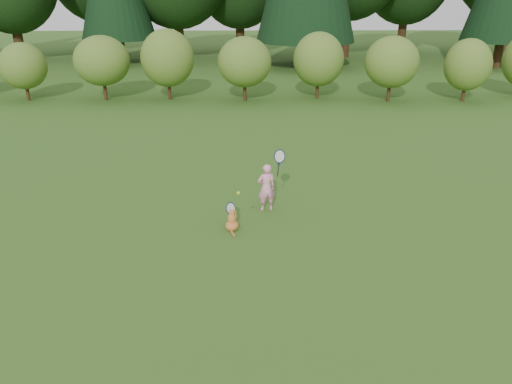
{
  "coord_description": "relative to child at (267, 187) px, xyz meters",
  "views": [
    {
      "loc": [
        0.01,
        -8.19,
        4.39
      ],
      "look_at": [
        0.2,
        0.8,
        0.7
      ],
      "focal_mm": 35.0,
      "sensor_mm": 36.0,
      "label": 1
    }
  ],
  "objects": [
    {
      "name": "ground",
      "position": [
        -0.44,
        -1.49,
        -0.54
      ],
      "size": [
        100.0,
        100.0,
        0.0
      ],
      "primitive_type": "plane",
      "color": "#305618",
      "rests_on": "ground"
    },
    {
      "name": "cat",
      "position": [
        -0.72,
        -0.9,
        -0.32
      ],
      "size": [
        0.35,
        0.65,
        0.58
      ],
      "rotation": [
        0.0,
        0.0,
        -0.14
      ],
      "color": "#C57525",
      "rests_on": "ground"
    },
    {
      "name": "tennis_ball",
      "position": [
        -0.57,
        -1.72,
        0.57
      ],
      "size": [
        0.06,
        0.06,
        0.06
      ],
      "color": "#BCE31A",
      "rests_on": "ground"
    },
    {
      "name": "child",
      "position": [
        0.0,
        0.0,
        0.0
      ],
      "size": [
        0.61,
        0.42,
        1.54
      ],
      "rotation": [
        0.0,
        0.0,
        3.38
      ],
      "color": "#FF98C1",
      "rests_on": "ground"
    },
    {
      "name": "shrub_row",
      "position": [
        -0.44,
        11.51,
        0.86
      ],
      "size": [
        28.0,
        3.0,
        2.8
      ],
      "primitive_type": null,
      "color": "#597825",
      "rests_on": "ground"
    }
  ]
}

